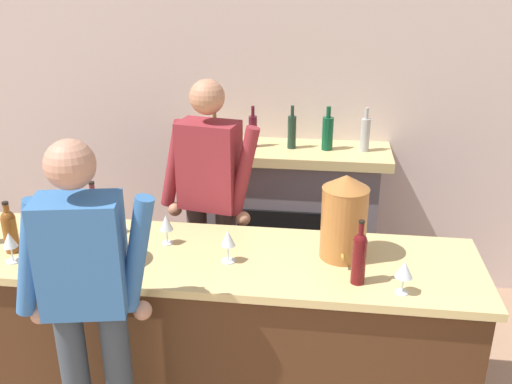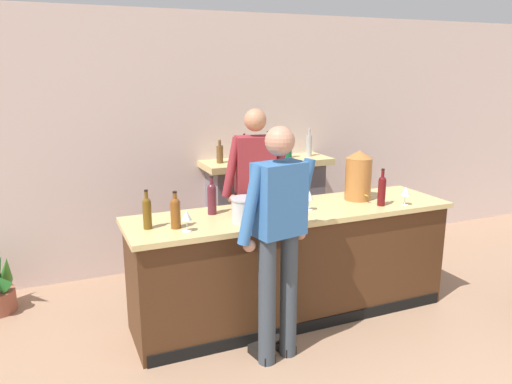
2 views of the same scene
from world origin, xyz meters
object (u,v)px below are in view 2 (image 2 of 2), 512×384
object	(u,v)px
wine_glass_back_row	(406,192)
person_bartender	(255,193)
wine_bottle_merlot_tall	(147,212)
wine_bottle_burgundy_dark	(382,189)
wine_glass_near_bucket	(262,196)
wine_glass_mid_counter	(309,196)
wine_bottle_port_short	(212,197)
fireplace_stone	(266,209)
copper_dispenser	(358,175)
person_customer	(278,236)
wine_bottle_riesling_slim	(175,212)
wine_glass_by_dispenser	(187,216)
ice_bucket_steel	(245,210)

from	to	relation	value
wine_glass_back_row	person_bartender	bearing A→B (deg)	142.79
wine_bottle_merlot_tall	wine_bottle_burgundy_dark	bearing A→B (deg)	-4.42
wine_glass_near_bucket	wine_glass_mid_counter	bearing A→B (deg)	-22.94
wine_bottle_port_short	wine_glass_back_row	distance (m)	1.72
fireplace_stone	wine_glass_back_row	distance (m)	1.76
wine_bottle_burgundy_dark	copper_dispenser	bearing A→B (deg)	105.60
wine_bottle_burgundy_dark	wine_bottle_merlot_tall	world-z (taller)	wine_bottle_burgundy_dark
fireplace_stone	person_customer	size ratio (longest dim) A/B	0.84
wine_bottle_riesling_slim	wine_glass_by_dispenser	distance (m)	0.12
copper_dispenser	wine_bottle_port_short	world-z (taller)	copper_dispenser
person_bartender	wine_bottle_riesling_slim	world-z (taller)	person_bartender
wine_glass_by_dispenser	person_customer	bearing A→B (deg)	-33.61
person_bartender	ice_bucket_steel	world-z (taller)	person_bartender
copper_dispenser	ice_bucket_steel	xyz separation A→B (m)	(-1.21, -0.22, -0.13)
person_bartender	wine_bottle_merlot_tall	distance (m)	1.30
person_bartender	wine_bottle_merlot_tall	size ratio (longest dim) A/B	5.95
wine_bottle_riesling_slim	person_customer	bearing A→B (deg)	-37.73
person_bartender	wine_bottle_riesling_slim	xyz separation A→B (m)	(-0.95, -0.68, 0.11)
copper_dispenser	wine_glass_back_row	xyz separation A→B (m)	(0.28, -0.33, -0.11)
wine_glass_mid_counter	wine_bottle_riesling_slim	bearing A→B (deg)	-178.08
ice_bucket_steel	wine_glass_back_row	size ratio (longest dim) A/B	1.37
wine_bottle_burgundy_dark	wine_bottle_riesling_slim	world-z (taller)	wine_bottle_burgundy_dark
copper_dispenser	ice_bucket_steel	size ratio (longest dim) A/B	1.99
person_customer	wine_bottle_burgundy_dark	world-z (taller)	person_customer
wine_bottle_port_short	wine_bottle_riesling_slim	distance (m)	0.45
wine_bottle_burgundy_dark	wine_glass_mid_counter	bearing A→B (deg)	169.29
ice_bucket_steel	wine_bottle_port_short	world-z (taller)	wine_bottle_port_short
person_customer	person_bartender	xyz separation A→B (m)	(0.31, 1.16, 0.01)
wine_bottle_burgundy_dark	wine_glass_by_dispenser	xyz separation A→B (m)	(-1.78, -0.02, -0.03)
wine_bottle_port_short	wine_bottle_burgundy_dark	size ratio (longest dim) A/B	0.98
wine_bottle_riesling_slim	wine_bottle_merlot_tall	bearing A→B (deg)	160.34
copper_dispenser	wine_bottle_riesling_slim	size ratio (longest dim) A/B	1.59
wine_bottle_burgundy_dark	wine_glass_back_row	world-z (taller)	wine_bottle_burgundy_dark
fireplace_stone	wine_glass_near_bucket	world-z (taller)	fireplace_stone
fireplace_stone	copper_dispenser	size ratio (longest dim) A/B	3.25
fireplace_stone	person_bartender	bearing A→B (deg)	-121.21
fireplace_stone	wine_bottle_merlot_tall	xyz separation A→B (m)	(-1.59, -1.33, 0.51)
wine_bottle_riesling_slim	wine_glass_back_row	size ratio (longest dim) A/B	1.72
fireplace_stone	ice_bucket_steel	bearing A→B (deg)	-119.94
wine_bottle_riesling_slim	wine_bottle_burgundy_dark	bearing A→B (deg)	-2.68
wine_bottle_port_short	wine_bottle_burgundy_dark	bearing A→B (deg)	-12.97
wine_bottle_burgundy_dark	wine_glass_near_bucket	distance (m)	1.07
person_bartender	wine_glass_back_row	size ratio (longest dim) A/B	10.74
fireplace_stone	wine_glass_mid_counter	xyz separation A→B (m)	(-0.21, -1.37, 0.51)
fireplace_stone	person_bartender	world-z (taller)	person_bartender
wine_bottle_merlot_tall	wine_glass_by_dispenser	xyz separation A→B (m)	(0.26, -0.18, -0.02)
wine_glass_back_row	wine_glass_near_bucket	xyz separation A→B (m)	(-1.24, 0.35, 0.00)
person_customer	wine_bottle_riesling_slim	bearing A→B (deg)	142.27
wine_glass_mid_counter	person_customer	bearing A→B (deg)	-135.79
wine_bottle_burgundy_dark	wine_bottle_port_short	bearing A→B (deg)	167.03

